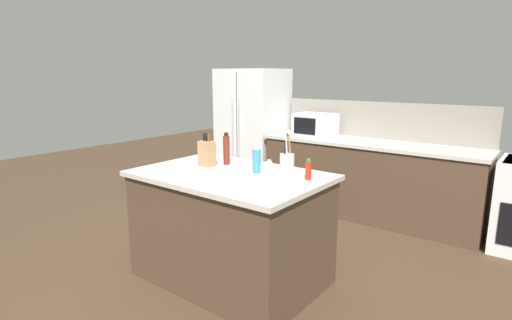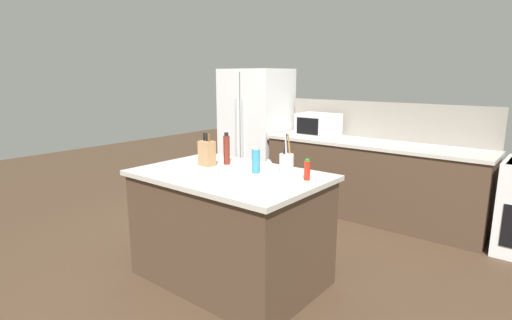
{
  "view_description": "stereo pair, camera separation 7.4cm",
  "coord_description": "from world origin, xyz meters",
  "px_view_note": "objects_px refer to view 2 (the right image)",
  "views": [
    {
      "loc": [
        2.11,
        -2.39,
        1.73
      ],
      "look_at": [
        0.0,
        0.35,
        0.99
      ],
      "focal_mm": 28.0,
      "sensor_mm": 36.0,
      "label": 1
    },
    {
      "loc": [
        2.17,
        -2.34,
        1.73
      ],
      "look_at": [
        0.0,
        0.35,
        0.99
      ],
      "focal_mm": 28.0,
      "sensor_mm": 36.0,
      "label": 2
    }
  ],
  "objects_px": {
    "hot_sauce_bottle": "(307,170)",
    "vinegar_bottle": "(227,149)",
    "microwave": "(318,125)",
    "salt_shaker": "(268,167)",
    "knife_block": "(207,153)",
    "dish_soap_bottle": "(256,160)",
    "refrigerator": "(256,131)",
    "utensil_crock": "(286,162)"
  },
  "relations": [
    {
      "from": "hot_sauce_bottle",
      "to": "vinegar_bottle",
      "type": "bearing_deg",
      "value": 178.72
    },
    {
      "from": "microwave",
      "to": "vinegar_bottle",
      "type": "bearing_deg",
      "value": -83.99
    },
    {
      "from": "salt_shaker",
      "to": "knife_block",
      "type": "bearing_deg",
      "value": -167.49
    },
    {
      "from": "dish_soap_bottle",
      "to": "vinegar_bottle",
      "type": "bearing_deg",
      "value": 168.36
    },
    {
      "from": "refrigerator",
      "to": "dish_soap_bottle",
      "type": "height_order",
      "value": "refrigerator"
    },
    {
      "from": "refrigerator",
      "to": "knife_block",
      "type": "distance_m",
      "value": 2.48
    },
    {
      "from": "knife_block",
      "to": "dish_soap_bottle",
      "type": "height_order",
      "value": "knife_block"
    },
    {
      "from": "utensil_crock",
      "to": "dish_soap_bottle",
      "type": "bearing_deg",
      "value": -135.8
    },
    {
      "from": "salt_shaker",
      "to": "refrigerator",
      "type": "bearing_deg",
      "value": 130.96
    },
    {
      "from": "microwave",
      "to": "utensil_crock",
      "type": "bearing_deg",
      "value": -67.06
    },
    {
      "from": "vinegar_bottle",
      "to": "dish_soap_bottle",
      "type": "xyz_separation_m",
      "value": [
        0.4,
        -0.08,
        -0.03
      ]
    },
    {
      "from": "microwave",
      "to": "vinegar_bottle",
      "type": "xyz_separation_m",
      "value": [
        0.21,
        -1.97,
        -0.01
      ]
    },
    {
      "from": "salt_shaker",
      "to": "hot_sauce_bottle",
      "type": "relative_size",
      "value": 0.66
    },
    {
      "from": "knife_block",
      "to": "salt_shaker",
      "type": "distance_m",
      "value": 0.6
    },
    {
      "from": "microwave",
      "to": "hot_sauce_bottle",
      "type": "height_order",
      "value": "microwave"
    },
    {
      "from": "salt_shaker",
      "to": "hot_sauce_bottle",
      "type": "bearing_deg",
      "value": 0.58
    },
    {
      "from": "refrigerator",
      "to": "salt_shaker",
      "type": "height_order",
      "value": "refrigerator"
    },
    {
      "from": "utensil_crock",
      "to": "vinegar_bottle",
      "type": "distance_m",
      "value": 0.6
    },
    {
      "from": "refrigerator",
      "to": "utensil_crock",
      "type": "relative_size",
      "value": 5.67
    },
    {
      "from": "knife_block",
      "to": "dish_soap_bottle",
      "type": "bearing_deg",
      "value": 10.5
    },
    {
      "from": "refrigerator",
      "to": "salt_shaker",
      "type": "relative_size",
      "value": 16.76
    },
    {
      "from": "refrigerator",
      "to": "utensil_crock",
      "type": "distance_m",
      "value": 2.69
    },
    {
      "from": "refrigerator",
      "to": "salt_shaker",
      "type": "bearing_deg",
      "value": -49.04
    },
    {
      "from": "salt_shaker",
      "to": "dish_soap_bottle",
      "type": "bearing_deg",
      "value": -143.82
    },
    {
      "from": "vinegar_bottle",
      "to": "hot_sauce_bottle",
      "type": "relative_size",
      "value": 1.76
    },
    {
      "from": "refrigerator",
      "to": "vinegar_bottle",
      "type": "xyz_separation_m",
      "value": [
        1.29,
        -2.02,
        0.17
      ]
    },
    {
      "from": "knife_block",
      "to": "dish_soap_bottle",
      "type": "distance_m",
      "value": 0.51
    },
    {
      "from": "hot_sauce_bottle",
      "to": "dish_soap_bottle",
      "type": "relative_size",
      "value": 0.75
    },
    {
      "from": "microwave",
      "to": "dish_soap_bottle",
      "type": "distance_m",
      "value": 2.14
    },
    {
      "from": "knife_block",
      "to": "hot_sauce_bottle",
      "type": "bearing_deg",
      "value": 10.62
    },
    {
      "from": "knife_block",
      "to": "utensil_crock",
      "type": "relative_size",
      "value": 0.91
    },
    {
      "from": "microwave",
      "to": "knife_block",
      "type": "distance_m",
      "value": 2.13
    },
    {
      "from": "knife_block",
      "to": "utensil_crock",
      "type": "bearing_deg",
      "value": 22.48
    },
    {
      "from": "refrigerator",
      "to": "knife_block",
      "type": "relative_size",
      "value": 6.26
    },
    {
      "from": "dish_soap_bottle",
      "to": "microwave",
      "type": "bearing_deg",
      "value": 106.59
    },
    {
      "from": "salt_shaker",
      "to": "dish_soap_bottle",
      "type": "distance_m",
      "value": 0.11
    },
    {
      "from": "utensil_crock",
      "to": "salt_shaker",
      "type": "relative_size",
      "value": 2.96
    },
    {
      "from": "salt_shaker",
      "to": "hot_sauce_bottle",
      "type": "height_order",
      "value": "hot_sauce_bottle"
    },
    {
      "from": "refrigerator",
      "to": "utensil_crock",
      "type": "bearing_deg",
      "value": -45.8
    },
    {
      "from": "knife_block",
      "to": "vinegar_bottle",
      "type": "bearing_deg",
      "value": 60.35
    },
    {
      "from": "microwave",
      "to": "salt_shaker",
      "type": "bearing_deg",
      "value": -70.79
    },
    {
      "from": "knife_block",
      "to": "dish_soap_bottle",
      "type": "relative_size",
      "value": 1.33
    }
  ]
}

